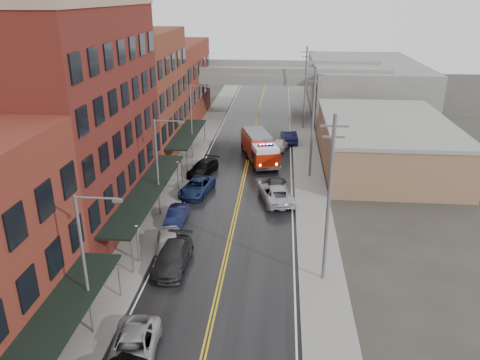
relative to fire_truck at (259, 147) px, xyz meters
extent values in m
cube|color=black|center=(-1.39, -9.89, -1.75)|extent=(11.00, 160.00, 0.02)
cube|color=slate|center=(-8.69, -9.89, -1.68)|extent=(3.00, 160.00, 0.15)
cube|color=slate|center=(5.91, -9.89, -1.68)|extent=(3.00, 160.00, 0.15)
cube|color=gray|center=(-7.04, -9.89, -1.68)|extent=(0.30, 160.00, 0.15)
cube|color=gray|center=(4.26, -9.89, -1.68)|extent=(0.30, 160.00, 0.15)
cube|color=#5C1F18|center=(-14.69, -16.89, 7.24)|extent=(9.00, 20.00, 18.00)
cube|color=brown|center=(-14.69, 0.61, 5.74)|extent=(9.00, 15.00, 15.00)
cube|color=maroon|center=(-14.69, 18.11, 4.24)|extent=(9.00, 20.00, 12.00)
cube|color=#896349|center=(14.61, 0.11, 0.74)|extent=(14.00, 22.00, 5.00)
cube|color=slate|center=(16.61, 30.11, 2.24)|extent=(18.00, 30.00, 8.00)
cube|color=black|center=(-8.89, -35.89, 1.24)|extent=(2.60, 16.00, 0.18)
cylinder|color=slate|center=(-7.74, -28.29, -0.26)|extent=(0.10, 0.10, 3.00)
cube|color=black|center=(-8.89, -16.89, 1.24)|extent=(2.60, 18.00, 0.18)
cylinder|color=slate|center=(-7.74, -25.49, -0.26)|extent=(0.10, 0.10, 3.00)
cylinder|color=slate|center=(-7.74, -8.29, -0.26)|extent=(0.10, 0.10, 3.00)
cube|color=black|center=(-8.89, 0.61, 1.24)|extent=(2.60, 13.00, 0.18)
cylinder|color=slate|center=(-7.74, -5.49, -0.26)|extent=(0.10, 0.10, 3.00)
cylinder|color=slate|center=(-7.74, 6.71, -0.26)|extent=(0.10, 0.10, 3.00)
cylinder|color=#59595B|center=(-7.79, -23.89, -0.36)|extent=(0.14, 0.14, 2.80)
sphere|color=silver|center=(-7.79, -23.89, 1.14)|extent=(0.44, 0.44, 0.44)
cylinder|color=#59595B|center=(-7.79, -9.89, -0.36)|extent=(0.14, 0.14, 2.80)
sphere|color=silver|center=(-7.79, -9.89, 1.14)|extent=(0.44, 0.44, 0.44)
cylinder|color=#59595B|center=(-8.19, -31.89, 2.74)|extent=(0.18, 0.18, 9.00)
cylinder|color=#59595B|center=(-6.99, -31.89, 7.14)|extent=(2.40, 0.12, 0.12)
cube|color=#59595B|center=(-5.89, -31.89, 7.04)|extent=(0.50, 0.22, 0.18)
cylinder|color=#59595B|center=(-8.19, -15.89, 2.74)|extent=(0.18, 0.18, 9.00)
cylinder|color=#59595B|center=(-6.99, -15.89, 7.14)|extent=(2.40, 0.12, 0.12)
cube|color=#59595B|center=(-5.89, -15.89, 7.04)|extent=(0.50, 0.22, 0.18)
cylinder|color=#59595B|center=(-8.19, 0.11, 2.74)|extent=(0.18, 0.18, 9.00)
cylinder|color=#59595B|center=(-6.99, 0.11, 7.14)|extent=(2.40, 0.12, 0.12)
cube|color=#59595B|center=(-5.89, 0.11, 7.04)|extent=(0.50, 0.22, 0.18)
cylinder|color=#59595B|center=(5.81, -24.89, 4.24)|extent=(0.24, 0.24, 12.00)
cube|color=#59595B|center=(5.81, -24.89, 9.44)|extent=(1.80, 0.12, 0.12)
cube|color=#59595B|center=(5.81, -24.89, 8.74)|extent=(1.40, 0.12, 0.12)
cylinder|color=#59595B|center=(5.81, -4.89, 4.24)|extent=(0.24, 0.24, 12.00)
cube|color=#59595B|center=(5.81, -4.89, 9.44)|extent=(1.80, 0.12, 0.12)
cube|color=#59595B|center=(5.81, -4.89, 8.74)|extent=(1.40, 0.12, 0.12)
cylinder|color=#59595B|center=(5.81, 15.11, 4.24)|extent=(0.24, 0.24, 12.00)
cube|color=#59595B|center=(5.81, 15.11, 9.44)|extent=(1.80, 0.12, 0.12)
cube|color=#59595B|center=(5.81, 15.11, 8.74)|extent=(1.40, 0.12, 0.12)
cube|color=slate|center=(-1.39, 22.11, 4.99)|extent=(40.00, 10.00, 1.50)
cube|color=slate|center=(-12.39, 22.11, 1.24)|extent=(1.60, 8.00, 6.00)
cube|color=slate|center=(9.61, 22.11, 1.24)|extent=(1.60, 8.00, 6.00)
cube|color=#A71C07|center=(-0.39, 1.35, -0.02)|extent=(4.40, 6.69, 2.35)
cube|color=#A71C07|center=(0.82, -2.84, -0.36)|extent=(3.49, 3.57, 1.68)
cube|color=silver|center=(0.82, -2.84, 0.76)|extent=(3.30, 3.32, 0.56)
cube|color=black|center=(0.76, -2.63, -0.02)|extent=(3.20, 2.50, 0.89)
cube|color=slate|center=(-0.39, 1.35, 1.32)|extent=(4.01, 6.18, 0.34)
cube|color=black|center=(0.82, -2.84, 1.13)|extent=(1.81, 0.80, 0.16)
sphere|color=#FF0C0C|center=(0.23, -3.01, 1.22)|extent=(0.22, 0.22, 0.22)
sphere|color=#1933FF|center=(1.41, -2.67, 1.22)|extent=(0.22, 0.22, 0.22)
cylinder|color=black|center=(-0.33, -3.29, -1.20)|extent=(1.18, 0.69, 1.12)
cylinder|color=black|center=(2.04, -2.61, -1.20)|extent=(1.18, 0.69, 1.12)
cylinder|color=black|center=(-1.42, 0.47, -1.20)|extent=(1.18, 0.69, 1.12)
cylinder|color=black|center=(0.95, 1.15, -1.20)|extent=(1.18, 0.69, 1.12)
cylinder|color=black|center=(-2.20, 3.15, -1.20)|extent=(1.18, 0.69, 1.12)
cylinder|color=black|center=(0.17, 3.84, -1.20)|extent=(1.18, 0.69, 1.12)
imported|color=#929599|center=(-5.17, -33.79, -1.00)|extent=(3.05, 5.65, 1.50)
imported|color=black|center=(-5.13, -24.19, -0.93)|extent=(2.41, 5.72, 1.65)
imported|color=#B1B1B1|center=(-5.91, -22.35, -0.93)|extent=(2.90, 5.16, 1.66)
imported|color=#0E1434|center=(-6.39, -17.09, -1.07)|extent=(1.59, 4.22, 1.38)
imported|color=#132148|center=(-5.75, -10.58, -1.01)|extent=(3.46, 5.77, 1.50)
imported|color=black|center=(-6.04, -5.09, -1.01)|extent=(3.51, 5.56, 1.50)
imported|color=#AFB2B7|center=(2.21, -11.69, -0.92)|extent=(4.14, 6.51, 1.67)
imported|color=#27272A|center=(2.21, -9.61, -1.01)|extent=(2.17, 5.17, 1.49)
imported|color=silver|center=(2.44, 4.62, -1.02)|extent=(2.70, 4.59, 1.47)
imported|color=black|center=(3.61, 7.92, -0.92)|extent=(2.41, 5.25, 1.67)
camera|label=1|loc=(2.51, -53.48, 17.09)|focal=35.00mm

